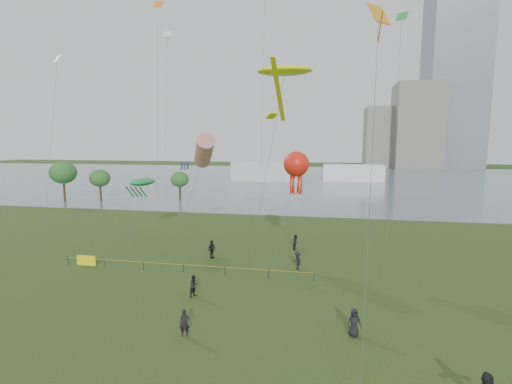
# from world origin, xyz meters

# --- Properties ---
(ground_plane) EXTENTS (400.00, 400.00, 0.00)m
(ground_plane) POSITION_xyz_m (0.00, 0.00, 0.00)
(ground_plane) COLOR #1E3210
(lake) EXTENTS (400.00, 120.00, 0.08)m
(lake) POSITION_xyz_m (0.00, 100.00, 0.02)
(lake) COLOR slate
(lake) RESTS_ON ground_plane
(tower) EXTENTS (24.00, 24.00, 120.00)m
(tower) POSITION_xyz_m (62.00, 168.00, 60.00)
(tower) COLOR slate
(tower) RESTS_ON ground_plane
(building_mid) EXTENTS (20.00, 20.00, 38.00)m
(building_mid) POSITION_xyz_m (46.00, 162.00, 19.00)
(building_mid) COLOR slate
(building_mid) RESTS_ON ground_plane
(building_low) EXTENTS (16.00, 18.00, 28.00)m
(building_low) POSITION_xyz_m (32.00, 168.00, 14.00)
(building_low) COLOR slate
(building_low) RESTS_ON ground_plane
(pavilion_left) EXTENTS (22.00, 8.00, 6.00)m
(pavilion_left) POSITION_xyz_m (-12.00, 95.00, 3.00)
(pavilion_left) COLOR silver
(pavilion_left) RESTS_ON ground_plane
(pavilion_right) EXTENTS (18.00, 7.00, 5.00)m
(pavilion_right) POSITION_xyz_m (14.00, 98.00, 2.50)
(pavilion_right) COLOR white
(pavilion_right) RESTS_ON ground_plane
(trees) EXTENTS (26.37, 11.18, 8.11)m
(trees) POSITION_xyz_m (-39.79, 48.21, 5.23)
(trees) COLOR #342617
(trees) RESTS_ON ground_plane
(fence) EXTENTS (24.07, 0.07, 1.05)m
(fence) POSITION_xyz_m (-13.36, 12.00, 0.55)
(fence) COLOR black
(fence) RESTS_ON ground_plane
(spectator_a) EXTENTS (0.94, 1.03, 1.72)m
(spectator_a) POSITION_xyz_m (-4.38, 7.09, 0.86)
(spectator_a) COLOR black
(spectator_a) RESTS_ON ground_plane
(spectator_b) EXTENTS (1.18, 1.30, 1.75)m
(spectator_b) POSITION_xyz_m (3.10, 14.75, 0.87)
(spectator_b) COLOR black
(spectator_b) RESTS_ON ground_plane
(spectator_c) EXTENTS (0.83, 1.22, 1.93)m
(spectator_c) POSITION_xyz_m (-5.93, 16.61, 0.97)
(spectator_c) COLOR black
(spectator_c) RESTS_ON ground_plane
(spectator_d) EXTENTS (0.98, 0.74, 1.79)m
(spectator_d) POSITION_xyz_m (7.48, 3.22, 0.90)
(spectator_d) COLOR black
(spectator_d) RESTS_ON ground_plane
(spectator_f) EXTENTS (0.71, 0.56, 1.73)m
(spectator_f) POSITION_xyz_m (-2.89, 1.25, 0.86)
(spectator_f) COLOR black
(spectator_f) RESTS_ON ground_plane
(spectator_g) EXTENTS (0.83, 0.96, 1.72)m
(spectator_g) POSITION_xyz_m (2.46, 21.24, 0.86)
(spectator_g) COLOR black
(spectator_g) RESTS_ON ground_plane
(kite_stingray) EXTENTS (5.30, 10.04, 18.76)m
(kite_stingray) POSITION_xyz_m (1.67, 14.93, 18.29)
(kite_stingray) COLOR #3F3F42
(kite_windsock) EXTENTS (4.33, 7.24, 13.02)m
(kite_windsock) POSITION_xyz_m (-7.63, 19.76, 11.05)
(kite_windsock) COLOR #3F3F42
(kite_creature) EXTENTS (3.50, 11.07, 7.77)m
(kite_creature) POSITION_xyz_m (-15.80, 21.19, 7.30)
(kite_creature) COLOR #3F3F42
(kite_octopus) EXTENTS (2.92, 6.77, 11.16)m
(kite_octopus) POSITION_xyz_m (2.76, 16.21, 9.88)
(kite_octopus) COLOR #3F3F42
(kite_delta) EXTENTS (2.13, 11.21, 20.28)m
(kite_delta) POSITION_xyz_m (8.35, 4.57, 18.51)
(kite_delta) COLOR #3F3F42
(small_kites) EXTENTS (42.06, 13.14, 9.64)m
(small_kites) POSITION_xyz_m (-1.78, 16.73, 23.78)
(small_kites) COLOR white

